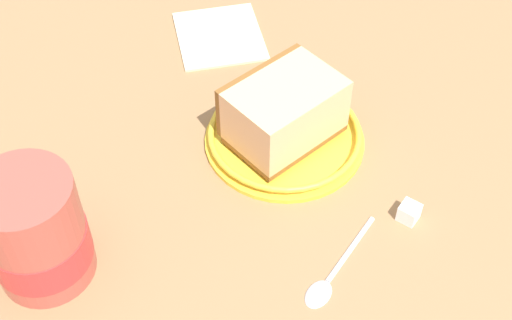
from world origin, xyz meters
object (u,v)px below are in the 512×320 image
at_px(small_plate, 285,136).
at_px(teaspoon, 329,278).
at_px(sugar_cube, 409,212).
at_px(tea_mug, 35,237).
at_px(cake_slice, 284,111).
at_px(folded_napkin, 220,35).

height_order(small_plate, teaspoon, small_plate).
relative_size(teaspoon, sugar_cube, 5.81).
bearing_deg(tea_mug, teaspoon, 154.76).
height_order(tea_mug, teaspoon, tea_mug).
relative_size(cake_slice, teaspoon, 1.24).
relative_size(folded_napkin, sugar_cube, 6.16).
bearing_deg(sugar_cube, teaspoon, 17.82).
relative_size(tea_mug, sugar_cube, 6.25).
bearing_deg(teaspoon, small_plate, -101.46).
relative_size(small_plate, cake_slice, 1.28).
distance_m(cake_slice, teaspoon, 0.17).
xyz_separation_m(tea_mug, teaspoon, (-0.22, 0.10, -0.05)).
xyz_separation_m(small_plate, tea_mug, (0.25, 0.06, 0.04)).
bearing_deg(small_plate, sugar_cube, 115.89).
xyz_separation_m(teaspoon, sugar_cube, (-0.10, -0.03, 0.01)).
height_order(teaspoon, folded_napkin, teaspoon).
height_order(cake_slice, folded_napkin, cake_slice).
distance_m(teaspoon, sugar_cube, 0.10).
bearing_deg(cake_slice, sugar_cube, 115.75).
bearing_deg(teaspoon, sugar_cube, -162.18).
distance_m(small_plate, sugar_cube, 0.15).
xyz_separation_m(cake_slice, folded_napkin, (-0.00, -0.18, -0.04)).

